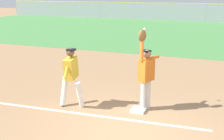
# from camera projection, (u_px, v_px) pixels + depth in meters

# --- Properties ---
(ground_plane) EXTENTS (80.64, 80.64, 0.00)m
(ground_plane) POSITION_uv_depth(u_px,v_px,m) (125.00, 132.00, 7.03)
(ground_plane) COLOR #A37A54
(outfield_grass) EXTENTS (49.08, 18.54, 0.01)m
(outfield_grass) POSITION_uv_depth(u_px,v_px,m) (197.00, 33.00, 23.12)
(outfield_grass) COLOR #4C8C47
(outfield_grass) RESTS_ON ground_plane
(chalk_foul_line) EXTENTS (11.98, 0.85, 0.01)m
(chalk_foul_line) POSITION_uv_depth(u_px,v_px,m) (1.00, 103.00, 8.78)
(chalk_foul_line) COLOR white
(chalk_foul_line) RESTS_ON ground_plane
(first_base) EXTENTS (0.38, 0.38, 0.08)m
(first_base) POSITION_uv_depth(u_px,v_px,m) (139.00, 110.00, 8.20)
(first_base) COLOR white
(first_base) RESTS_ON ground_plane
(fielder) EXTENTS (0.45, 0.86, 2.28)m
(fielder) POSITION_uv_depth(u_px,v_px,m) (146.00, 71.00, 8.04)
(fielder) COLOR silver
(fielder) RESTS_ON ground_plane
(runner) EXTENTS (0.75, 0.85, 1.72)m
(runner) POSITION_uv_depth(u_px,v_px,m) (71.00, 74.00, 8.28)
(runner) COLOR white
(runner) RESTS_ON ground_plane
(baseball) EXTENTS (0.07, 0.07, 0.07)m
(baseball) POSITION_uv_depth(u_px,v_px,m) (145.00, 29.00, 8.03)
(baseball) COLOR white
(outfield_fence) EXTENTS (49.16, 0.08, 1.92)m
(outfield_fence) POSITION_uv_depth(u_px,v_px,m) (206.00, 13.00, 31.23)
(outfield_fence) COLOR #93999E
(outfield_fence) RESTS_ON ground_plane
(parked_car_white) EXTENTS (4.49, 2.29, 1.25)m
(parked_car_white) POSITION_uv_depth(u_px,v_px,m) (119.00, 11.00, 37.82)
(parked_car_white) COLOR white
(parked_car_white) RESTS_ON ground_plane
(parked_car_red) EXTENTS (4.54, 2.40, 1.25)m
(parked_car_red) POSITION_uv_depth(u_px,v_px,m) (164.00, 12.00, 36.21)
(parked_car_red) COLOR #B21E1E
(parked_car_red) RESTS_ON ground_plane
(parked_car_black) EXTENTS (4.58, 2.49, 1.25)m
(parked_car_black) POSITION_uv_depth(u_px,v_px,m) (217.00, 14.00, 33.40)
(parked_car_black) COLOR black
(parked_car_black) RESTS_ON ground_plane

